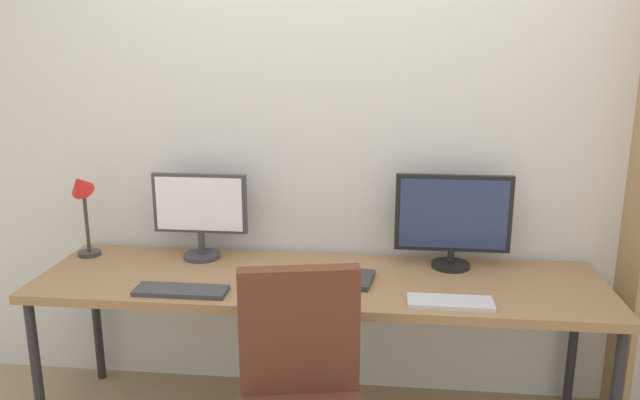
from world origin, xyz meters
The scene contains 9 objects.
wall_back centered at (0.00, 1.02, 1.30)m, with size 4.94×0.10×2.60m.
desk centered at (0.00, 0.60, 0.69)m, with size 2.54×0.68×0.74m.
monitor_left centered at (-0.60, 0.81, 0.98)m, with size 0.46×0.18×0.42m.
monitor_right centered at (0.60, 0.81, 0.98)m, with size 0.53×0.18×0.44m.
desk_lamp centered at (-1.17, 0.76, 1.03)m, with size 0.11×0.16×0.44m.
keyboard_left centered at (-0.56, 0.37, 0.75)m, with size 0.39×0.13×0.02m, color #38383D.
keyboard_right centered at (0.56, 0.37, 0.75)m, with size 0.34×0.13×0.02m, color silver.
computer_mouse centered at (-0.21, 0.40, 0.76)m, with size 0.06×0.10×0.03m, color silver.
laptop_closed centered at (0.08, 0.59, 0.75)m, with size 0.32×0.22×0.02m, color #2D2D2D.
Camera 1 is at (0.29, -2.02, 1.78)m, focal length 35.15 mm.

